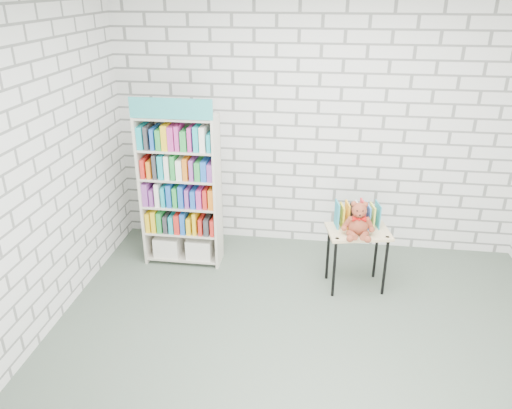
# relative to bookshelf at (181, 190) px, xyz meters

# --- Properties ---
(ground) EXTENTS (4.50, 4.50, 0.00)m
(ground) POSITION_rel_bookshelf_xyz_m (1.39, -1.36, -0.84)
(ground) COLOR #495749
(ground) RESTS_ON ground
(room_shell) EXTENTS (4.52, 4.02, 2.81)m
(room_shell) POSITION_rel_bookshelf_xyz_m (1.39, -1.36, 0.94)
(room_shell) COLOR silver
(room_shell) RESTS_ON ground
(bookshelf) EXTENTS (0.82, 0.32, 1.84)m
(bookshelf) POSITION_rel_bookshelf_xyz_m (0.00, 0.00, 0.00)
(bookshelf) COLOR beige
(bookshelf) RESTS_ON ground
(display_table) EXTENTS (0.66, 0.52, 0.64)m
(display_table) POSITION_rel_bookshelf_xyz_m (1.85, -0.29, -0.29)
(display_table) COLOR tan
(display_table) RESTS_ON ground
(table_books) EXTENTS (0.44, 0.26, 0.25)m
(table_books) POSITION_rel_bookshelf_xyz_m (1.83, -0.19, -0.08)
(table_books) COLOR teal
(table_books) RESTS_ON display_table
(teddy_bear) EXTENTS (0.31, 0.29, 0.34)m
(teddy_bear) POSITION_rel_bookshelf_xyz_m (1.83, -0.39, -0.07)
(teddy_bear) COLOR maroon
(teddy_bear) RESTS_ON display_table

